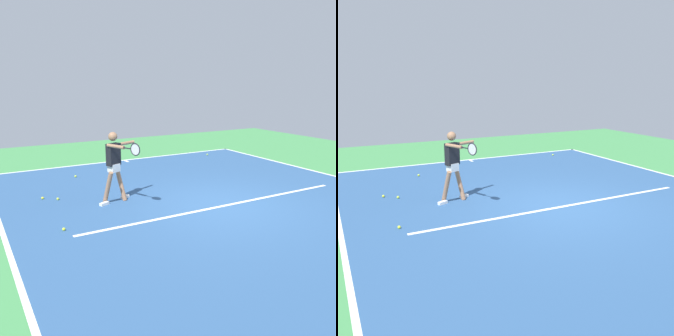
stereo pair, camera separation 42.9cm
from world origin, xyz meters
TOP-DOWN VIEW (x-y plane):
  - ground_plane at (0.00, 0.00)m, footprint 22.21×22.21m
  - court_surface at (0.00, 0.00)m, footprint 9.80×12.22m
  - court_line_baseline_near at (0.00, -6.06)m, footprint 9.80×0.10m
  - court_line_sideline_right at (4.85, 0.00)m, footprint 0.10×12.22m
  - court_line_service at (0.00, 0.04)m, footprint 7.35×0.10m
  - court_line_centre_mark at (0.00, -5.86)m, footprint 0.10×0.30m
  - tennis_player at (2.15, -1.55)m, footprint 1.13×1.34m
  - tennis_ball_near_service_line at (3.71, -2.66)m, footprint 0.07×0.07m
  - tennis_ball_centre_court at (3.76, -0.34)m, footprint 0.07×0.07m
  - tennis_ball_far_corner at (3.38, -2.40)m, footprint 0.07×0.07m
  - tennis_ball_near_player at (2.35, -4.43)m, footprint 0.07×0.07m
  - tennis_ball_by_baseline at (-3.31, -5.29)m, footprint 0.07×0.07m

SIDE VIEW (x-z plane):
  - ground_plane at x=0.00m, z-range 0.00..0.00m
  - court_surface at x=0.00m, z-range 0.00..0.00m
  - court_line_baseline_near at x=0.00m, z-range 0.00..0.01m
  - court_line_sideline_right at x=4.85m, z-range 0.00..0.01m
  - court_line_service at x=0.00m, z-range 0.00..0.01m
  - court_line_centre_mark at x=0.00m, z-range 0.00..0.01m
  - tennis_ball_near_service_line at x=3.71m, z-range 0.00..0.07m
  - tennis_ball_centre_court at x=3.76m, z-range 0.00..0.07m
  - tennis_ball_far_corner at x=3.38m, z-range 0.00..0.07m
  - tennis_ball_near_player at x=2.35m, z-range 0.00..0.07m
  - tennis_ball_by_baseline at x=-3.31m, z-range 0.00..0.07m
  - tennis_player at x=2.15m, z-range 0.13..1.90m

